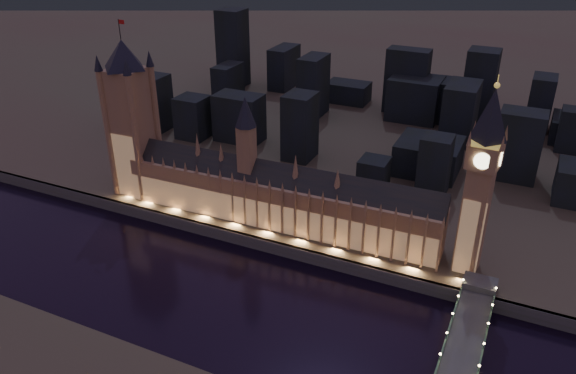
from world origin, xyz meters
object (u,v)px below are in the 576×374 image
at_px(elizabeth_tower, 482,168).
at_px(westminster_bridge, 462,354).
at_px(palace_of_westminster, 276,196).
at_px(victoria_tower, 131,111).

height_order(elizabeth_tower, westminster_bridge, elizabeth_tower).
distance_m(palace_of_westminster, victoria_tower, 110.49).
xyz_separation_m(palace_of_westminster, elizabeth_tower, (114.35, 0.17, 41.18)).
relative_size(victoria_tower, elizabeth_tower, 1.07).
distance_m(palace_of_westminster, westminster_bridge, 141.59).
height_order(palace_of_westminster, victoria_tower, victoria_tower).
bearing_deg(elizabeth_tower, westminster_bridge, -81.59).
bearing_deg(palace_of_westminster, victoria_tower, 179.91).
distance_m(elizabeth_tower, westminster_bridge, 90.32).
bearing_deg(victoria_tower, elizabeth_tower, 0.00).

